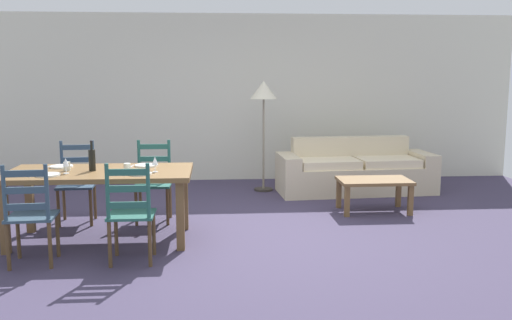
{
  "coord_description": "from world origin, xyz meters",
  "views": [
    {
      "loc": [
        -0.17,
        -5.9,
        1.75
      ],
      "look_at": [
        0.31,
        0.49,
        0.75
      ],
      "focal_mm": 39.07,
      "sensor_mm": 36.0,
      "label": 1
    }
  ],
  "objects_px": {
    "coffee_cup_secondary": "(67,166)",
    "couch": "(354,172)",
    "dining_table": "(100,179)",
    "wine_glass_near_left": "(66,163)",
    "dining_chair_far_right": "(154,181)",
    "coffee_cup_primary": "(127,168)",
    "dining_chair_near_left": "(31,215)",
    "standing_lamp": "(264,97)",
    "dining_chair_far_left": "(77,182)",
    "coffee_table": "(374,184)",
    "dining_chair_near_right": "(131,213)",
    "wine_glass_near_right": "(155,161)",
    "wine_bottle": "(92,160)"
  },
  "relations": [
    {
      "from": "dining_chair_far_right",
      "to": "coffee_cup_primary",
      "type": "height_order",
      "value": "dining_chair_far_right"
    },
    {
      "from": "couch",
      "to": "wine_bottle",
      "type": "bearing_deg",
      "value": -146.22
    },
    {
      "from": "dining_chair_near_left",
      "to": "dining_chair_near_right",
      "type": "relative_size",
      "value": 1.0
    },
    {
      "from": "dining_chair_far_left",
      "to": "wine_glass_near_right",
      "type": "xyz_separation_m",
      "value": [
        1.02,
        -0.92,
        0.38
      ]
    },
    {
      "from": "dining_chair_near_left",
      "to": "dining_chair_far_right",
      "type": "distance_m",
      "value": 1.79
    },
    {
      "from": "coffee_table",
      "to": "dining_chair_far_right",
      "type": "bearing_deg",
      "value": -175.14
    },
    {
      "from": "dining_chair_far_left",
      "to": "wine_glass_near_right",
      "type": "distance_m",
      "value": 1.42
    },
    {
      "from": "dining_table",
      "to": "wine_glass_near_left",
      "type": "xyz_separation_m",
      "value": [
        -0.3,
        -0.15,
        0.2
      ]
    },
    {
      "from": "coffee_cup_secondary",
      "to": "couch",
      "type": "xyz_separation_m",
      "value": [
        3.61,
        2.2,
        -0.5
      ]
    },
    {
      "from": "dining_chair_near_left",
      "to": "dining_chair_near_right",
      "type": "distance_m",
      "value": 0.9
    },
    {
      "from": "dining_chair_near_left",
      "to": "coffee_cup_secondary",
      "type": "bearing_deg",
      "value": 79.48
    },
    {
      "from": "wine_glass_near_right",
      "to": "coffee_cup_secondary",
      "type": "height_order",
      "value": "wine_glass_near_right"
    },
    {
      "from": "dining_chair_near_left",
      "to": "standing_lamp",
      "type": "bearing_deg",
      "value": 52.68
    },
    {
      "from": "dining_table",
      "to": "dining_chair_near_right",
      "type": "bearing_deg",
      "value": -60.26
    },
    {
      "from": "dining_chair_far_right",
      "to": "couch",
      "type": "xyz_separation_m",
      "value": [
        2.8,
        1.45,
        -0.19
      ]
    },
    {
      "from": "couch",
      "to": "coffee_cup_primary",
      "type": "bearing_deg",
      "value": -141.9
    },
    {
      "from": "wine_glass_near_left",
      "to": "couch",
      "type": "relative_size",
      "value": 0.07
    },
    {
      "from": "dining_chair_far_left",
      "to": "couch",
      "type": "height_order",
      "value": "dining_chair_far_left"
    },
    {
      "from": "coffee_cup_secondary",
      "to": "standing_lamp",
      "type": "xyz_separation_m",
      "value": [
        2.26,
        2.38,
        0.62
      ]
    },
    {
      "from": "dining_chair_near_left",
      "to": "standing_lamp",
      "type": "relative_size",
      "value": 0.59
    },
    {
      "from": "dining_chair_near_left",
      "to": "dining_chair_far_right",
      "type": "relative_size",
      "value": 1.0
    },
    {
      "from": "dining_chair_near_right",
      "to": "dining_table",
      "type": "bearing_deg",
      "value": 119.74
    },
    {
      "from": "dining_chair_far_left",
      "to": "standing_lamp",
      "type": "xyz_separation_m",
      "value": [
        2.36,
        1.63,
        0.93
      ]
    },
    {
      "from": "wine_glass_near_left",
      "to": "coffee_cup_primary",
      "type": "xyz_separation_m",
      "value": [
        0.6,
        0.05,
        -0.07
      ]
    },
    {
      "from": "wine_glass_near_right",
      "to": "dining_chair_far_left",
      "type": "bearing_deg",
      "value": 138.07
    },
    {
      "from": "dining_chair_far_right",
      "to": "coffee_cup_secondary",
      "type": "xyz_separation_m",
      "value": [
        -0.8,
        -0.75,
        0.32
      ]
    },
    {
      "from": "wine_glass_near_left",
      "to": "dining_chair_near_left",
      "type": "bearing_deg",
      "value": -107.28
    },
    {
      "from": "dining_chair_near_left",
      "to": "wine_glass_near_right",
      "type": "bearing_deg",
      "value": 29.67
    },
    {
      "from": "coffee_cup_primary",
      "to": "coffee_cup_secondary",
      "type": "height_order",
      "value": "same"
    },
    {
      "from": "dining_chair_far_left",
      "to": "dining_chair_far_right",
      "type": "height_order",
      "value": "same"
    },
    {
      "from": "coffee_table",
      "to": "dining_chair_near_right",
      "type": "bearing_deg",
      "value": -147.89
    },
    {
      "from": "dining_chair_far_right",
      "to": "standing_lamp",
      "type": "height_order",
      "value": "standing_lamp"
    },
    {
      "from": "standing_lamp",
      "to": "couch",
      "type": "bearing_deg",
      "value": -7.82
    },
    {
      "from": "dining_chair_far_left",
      "to": "dining_chair_far_right",
      "type": "bearing_deg",
      "value": -0.19
    },
    {
      "from": "dining_table",
      "to": "dining_chair_near_left",
      "type": "bearing_deg",
      "value": -123.23
    },
    {
      "from": "coffee_table",
      "to": "coffee_cup_secondary",
      "type": "bearing_deg",
      "value": -164.54
    },
    {
      "from": "dining_chair_far_left",
      "to": "standing_lamp",
      "type": "relative_size",
      "value": 0.59
    },
    {
      "from": "dining_table",
      "to": "coffee_table",
      "type": "relative_size",
      "value": 2.11
    },
    {
      "from": "coffee_cup_primary",
      "to": "wine_glass_near_left",
      "type": "bearing_deg",
      "value": -174.75
    },
    {
      "from": "coffee_cup_secondary",
      "to": "couch",
      "type": "distance_m",
      "value": 4.25
    },
    {
      "from": "coffee_cup_primary",
      "to": "standing_lamp",
      "type": "distance_m",
      "value": 3.06
    },
    {
      "from": "dining_chair_near_left",
      "to": "wine_glass_near_left",
      "type": "distance_m",
      "value": 0.72
    },
    {
      "from": "wine_glass_near_left",
      "to": "standing_lamp",
      "type": "distance_m",
      "value": 3.44
    },
    {
      "from": "dining_chair_near_right",
      "to": "dining_chair_far_right",
      "type": "distance_m",
      "value": 1.52
    },
    {
      "from": "dining_chair_far_right",
      "to": "coffee_table",
      "type": "relative_size",
      "value": 1.07
    },
    {
      "from": "dining_chair_far_right",
      "to": "standing_lamp",
      "type": "xyz_separation_m",
      "value": [
        1.46,
        1.63,
        0.93
      ]
    },
    {
      "from": "dining_chair_near_right",
      "to": "coffee_cup_secondary",
      "type": "bearing_deg",
      "value": 134.39
    },
    {
      "from": "dining_chair_near_left",
      "to": "dining_chair_far_left",
      "type": "relative_size",
      "value": 1.0
    },
    {
      "from": "wine_glass_near_right",
      "to": "coffee_cup_primary",
      "type": "relative_size",
      "value": 1.79
    },
    {
      "from": "wine_glass_near_left",
      "to": "coffee_table",
      "type": "distance_m",
      "value": 3.74
    }
  ]
}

